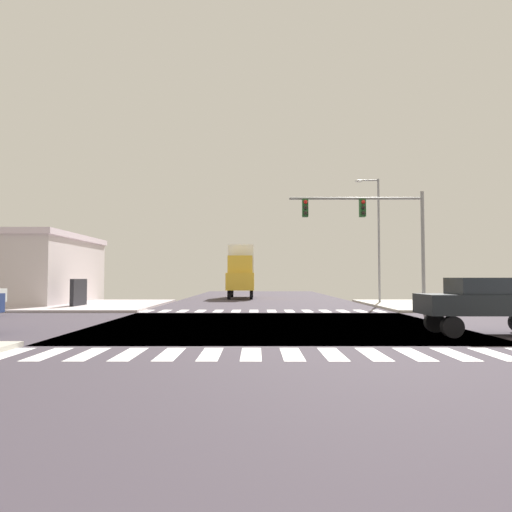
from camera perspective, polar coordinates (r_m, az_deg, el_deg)
ground at (r=18.84m, az=2.22°, el=-8.49°), size 90.00×90.00×0.05m
sidewalk_corner_ne at (r=33.67m, az=24.28°, el=-5.53°), size 12.00×12.00×0.14m
sidewalk_corner_nw at (r=33.18m, az=-21.72°, el=-5.62°), size 12.00×12.00×0.14m
crosswalk_near at (r=11.59m, az=2.21°, el=-12.00°), size 13.50×2.00×0.01m
crosswalk_far at (r=26.11m, az=1.12°, el=-6.81°), size 13.50×2.00×0.01m
traffic_signal_mast at (r=26.93m, az=14.28°, el=4.13°), size 7.65×0.55×6.77m
street_lamp at (r=34.27m, az=14.84°, el=3.14°), size 1.78×0.32×9.00m
box_truck_queued_1 at (r=42.58m, az=-1.57°, el=-1.76°), size 2.40×7.20×4.85m
sedan_leading_3 at (r=17.05m, az=26.90°, el=-4.97°), size 4.30×1.80×1.88m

